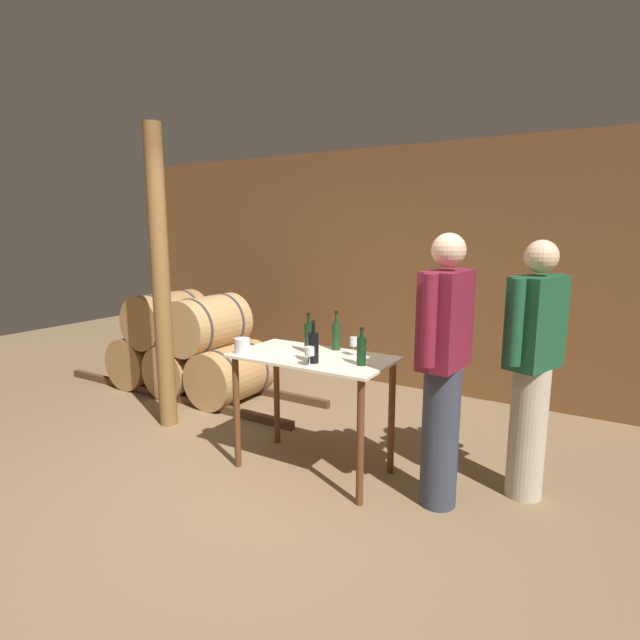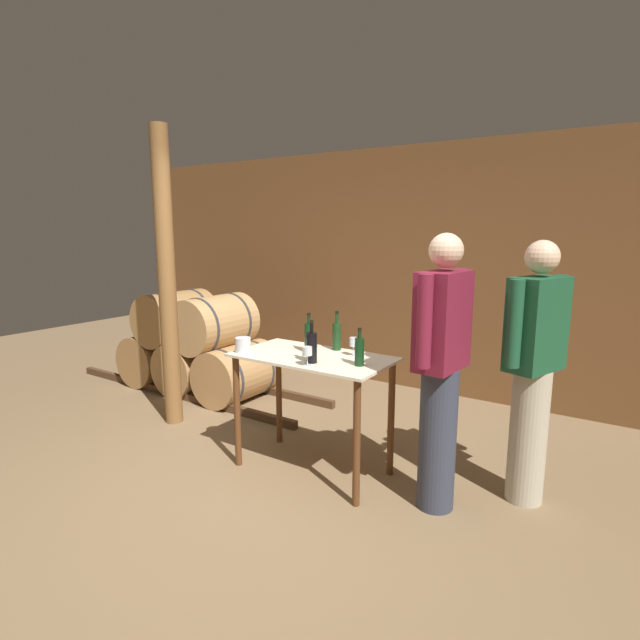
# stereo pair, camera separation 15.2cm
# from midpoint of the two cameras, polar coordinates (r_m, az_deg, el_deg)

# --- Properties ---
(ground_plane) EXTENTS (14.00, 14.00, 0.00)m
(ground_plane) POSITION_cam_midpoint_polar(r_m,az_deg,el_deg) (3.55, -7.88, -20.37)
(ground_plane) COLOR brown
(back_wall) EXTENTS (8.40, 0.05, 2.70)m
(back_wall) POSITION_cam_midpoint_polar(r_m,az_deg,el_deg) (5.67, 12.33, 5.52)
(back_wall) COLOR brown
(back_wall) RESTS_ON ground_plane
(barrel_rack) EXTENTS (3.27, 0.81, 1.11)m
(barrel_rack) POSITION_cam_midpoint_polar(r_m,az_deg,el_deg) (5.78, -13.26, -3.08)
(barrel_rack) COLOR #4C331E
(barrel_rack) RESTS_ON ground_plane
(tasting_table) EXTENTS (1.17, 0.63, 0.89)m
(tasting_table) POSITION_cam_midpoint_polar(r_m,az_deg,el_deg) (3.71, 0.32, -6.74)
(tasting_table) COLOR beige
(tasting_table) RESTS_ON ground_plane
(wooden_post) EXTENTS (0.16, 0.16, 2.70)m
(wooden_post) POSITION_cam_midpoint_polar(r_m,az_deg,el_deg) (4.71, -16.23, 4.39)
(wooden_post) COLOR brown
(wooden_post) RESTS_ON ground_plane
(wine_bottle_far_left) EXTENTS (0.07, 0.07, 0.30)m
(wine_bottle_far_left) POSITION_cam_midpoint_polar(r_m,az_deg,el_deg) (3.73, -0.12, -1.92)
(wine_bottle_far_left) COLOR black
(wine_bottle_far_left) RESTS_ON tasting_table
(wine_bottle_left) EXTENTS (0.07, 0.07, 0.30)m
(wine_bottle_left) POSITION_cam_midpoint_polar(r_m,az_deg,el_deg) (3.81, 3.07, -1.74)
(wine_bottle_left) COLOR #193819
(wine_bottle_left) RESTS_ON tasting_table
(wine_bottle_center) EXTENTS (0.08, 0.08, 0.30)m
(wine_bottle_center) POSITION_cam_midpoint_polar(r_m,az_deg,el_deg) (3.44, 0.30, -3.07)
(wine_bottle_center) COLOR black
(wine_bottle_center) RESTS_ON tasting_table
(wine_bottle_right) EXTENTS (0.06, 0.06, 0.26)m
(wine_bottle_right) POSITION_cam_midpoint_polar(r_m,az_deg,el_deg) (3.39, 5.81, -3.51)
(wine_bottle_right) COLOR black
(wine_bottle_right) RESTS_ON tasting_table
(wine_glass_near_left) EXTENTS (0.07, 0.07, 0.13)m
(wine_glass_near_left) POSITION_cam_midpoint_polar(r_m,az_deg,el_deg) (3.37, -0.18, -3.67)
(wine_glass_near_left) COLOR silver
(wine_glass_near_left) RESTS_ON tasting_table
(wine_glass_near_center) EXTENTS (0.06, 0.06, 0.14)m
(wine_glass_near_center) POSITION_cam_midpoint_polar(r_m,az_deg,el_deg) (3.64, 5.04, -2.63)
(wine_glass_near_center) COLOR silver
(wine_glass_near_center) RESTS_ON tasting_table
(ice_bucket) EXTENTS (0.12, 0.12, 0.11)m
(ice_bucket) POSITION_cam_midpoint_polar(r_m,az_deg,el_deg) (3.78, -7.67, -2.84)
(ice_bucket) COLOR silver
(ice_bucket) RESTS_ON tasting_table
(person_host) EXTENTS (0.34, 0.56, 1.74)m
(person_host) POSITION_cam_midpoint_polar(r_m,az_deg,el_deg) (3.55, 24.35, -5.01)
(person_host) COLOR #B7AD93
(person_host) RESTS_ON ground_plane
(person_visitor_with_scarf) EXTENTS (0.25, 0.59, 1.79)m
(person_visitor_with_scarf) POSITION_cam_midpoint_polar(r_m,az_deg,el_deg) (3.26, 14.94, -5.29)
(person_visitor_with_scarf) COLOR #333847
(person_visitor_with_scarf) RESTS_ON ground_plane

